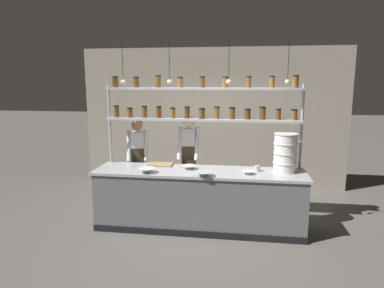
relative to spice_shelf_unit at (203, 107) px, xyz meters
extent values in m
plane|color=#5B5651|center=(-0.01, -0.33, -1.86)|extent=(40.00, 40.00, 0.00)
cube|color=#9E9384|center=(-0.01, 1.96, -0.38)|extent=(5.62, 0.12, 2.96)
cube|color=slate|center=(-0.01, -0.33, -1.42)|extent=(3.16, 0.72, 0.88)
cube|color=#ADAFB5|center=(-0.01, -0.33, -0.96)|extent=(3.22, 0.76, 0.04)
cube|color=black|center=(-0.01, -0.69, -1.81)|extent=(3.16, 0.03, 0.10)
cylinder|color=#ADAFB5|center=(-1.54, 0.00, -0.75)|extent=(0.04, 0.04, 2.23)
cylinder|color=#ADAFB5|center=(1.52, 0.00, -0.75)|extent=(0.04, 0.04, 2.23)
cube|color=#ADAFB5|center=(-0.01, 0.00, -0.20)|extent=(3.06, 0.28, 0.04)
cylinder|color=brown|center=(-1.41, 0.00, -0.09)|extent=(0.08, 0.08, 0.17)
cylinder|color=black|center=(-1.41, 0.00, 0.00)|extent=(0.08, 0.08, 0.02)
cylinder|color=brown|center=(-1.19, 0.00, -0.11)|extent=(0.08, 0.08, 0.14)
cylinder|color=black|center=(-1.19, 0.00, -0.03)|extent=(0.09, 0.09, 0.02)
cylinder|color=brown|center=(-0.94, 0.00, -0.09)|extent=(0.08, 0.08, 0.17)
cylinder|color=black|center=(-0.94, 0.00, 0.00)|extent=(0.09, 0.09, 0.02)
cylinder|color=brown|center=(-0.71, 0.00, -0.09)|extent=(0.09, 0.09, 0.17)
cylinder|color=black|center=(-0.71, 0.00, 0.00)|extent=(0.09, 0.09, 0.02)
cylinder|color=brown|center=(-0.48, 0.00, -0.10)|extent=(0.08, 0.08, 0.15)
cylinder|color=black|center=(-0.48, 0.00, -0.02)|extent=(0.09, 0.09, 0.02)
cylinder|color=#513314|center=(-0.25, 0.00, -0.10)|extent=(0.08, 0.08, 0.17)
cylinder|color=black|center=(-0.25, 0.00, 0.00)|extent=(0.09, 0.09, 0.02)
cylinder|color=brown|center=(-0.01, 0.00, -0.11)|extent=(0.10, 0.10, 0.15)
cylinder|color=black|center=(-0.01, 0.00, -0.02)|extent=(0.10, 0.10, 0.02)
cylinder|color=brown|center=(0.22, 0.00, -0.09)|extent=(0.09, 0.09, 0.17)
cylinder|color=black|center=(0.22, 0.00, 0.00)|extent=(0.09, 0.09, 0.02)
cylinder|color=brown|center=(0.46, 0.00, -0.10)|extent=(0.09, 0.09, 0.16)
cylinder|color=black|center=(0.46, 0.00, -0.01)|extent=(0.09, 0.09, 0.02)
cylinder|color=#513314|center=(0.70, 0.00, -0.11)|extent=(0.10, 0.10, 0.14)
cylinder|color=black|center=(0.70, 0.00, -0.03)|extent=(0.10, 0.10, 0.02)
cylinder|color=brown|center=(0.93, 0.00, -0.09)|extent=(0.10, 0.10, 0.18)
cylinder|color=black|center=(0.93, 0.00, 0.01)|extent=(0.10, 0.10, 0.02)
cylinder|color=brown|center=(1.17, 0.00, -0.11)|extent=(0.08, 0.08, 0.15)
cylinder|color=black|center=(1.17, 0.00, -0.02)|extent=(0.08, 0.08, 0.02)
cylinder|color=brown|center=(1.40, 0.00, -0.11)|extent=(0.10, 0.10, 0.14)
cylinder|color=black|center=(1.40, 0.00, -0.03)|extent=(0.10, 0.10, 0.02)
cube|color=#ADAFB5|center=(-0.01, 0.00, 0.29)|extent=(3.06, 0.28, 0.04)
cylinder|color=#513314|center=(-1.42, 0.00, 0.38)|extent=(0.10, 0.10, 0.15)
cylinder|color=black|center=(-1.42, 0.00, 0.47)|extent=(0.10, 0.10, 0.02)
cylinder|color=#513314|center=(-1.07, 0.00, 0.38)|extent=(0.09, 0.09, 0.15)
cylinder|color=black|center=(-1.07, 0.00, 0.47)|extent=(0.09, 0.09, 0.02)
cylinder|color=brown|center=(-0.71, 0.00, 0.39)|extent=(0.09, 0.09, 0.17)
cylinder|color=black|center=(-0.71, 0.00, 0.49)|extent=(0.09, 0.09, 0.02)
cylinder|color=brown|center=(-0.36, 0.00, 0.38)|extent=(0.10, 0.10, 0.14)
cylinder|color=black|center=(-0.36, 0.00, 0.46)|extent=(0.10, 0.10, 0.02)
cylinder|color=brown|center=(-0.01, 0.00, 0.38)|extent=(0.09, 0.09, 0.15)
cylinder|color=black|center=(-0.01, 0.00, 0.47)|extent=(0.09, 0.09, 0.02)
cylinder|color=brown|center=(0.35, 0.00, 0.38)|extent=(0.10, 0.10, 0.15)
cylinder|color=black|center=(0.35, 0.00, 0.46)|extent=(0.10, 0.10, 0.02)
cylinder|color=brown|center=(0.70, 0.00, 0.38)|extent=(0.08, 0.08, 0.15)
cylinder|color=black|center=(0.70, 0.00, 0.47)|extent=(0.09, 0.09, 0.02)
cylinder|color=brown|center=(1.05, 0.00, 0.38)|extent=(0.08, 0.08, 0.15)
cylinder|color=black|center=(1.05, 0.00, 0.47)|extent=(0.08, 0.08, 0.02)
cylinder|color=brown|center=(1.39, 0.00, 0.39)|extent=(0.10, 0.10, 0.16)
cylinder|color=black|center=(1.39, 0.00, 0.48)|extent=(0.10, 0.10, 0.02)
cylinder|color=black|center=(-1.24, 0.26, -1.47)|extent=(0.11, 0.11, 0.79)
cylinder|color=black|center=(-1.09, 0.29, -1.47)|extent=(0.11, 0.11, 0.79)
cube|color=#473828|center=(-1.16, 0.27, -0.90)|extent=(0.25, 0.22, 0.34)
cube|color=white|center=(-1.16, 0.27, -0.59)|extent=(0.26, 0.23, 0.28)
sphere|color=#A37A5B|center=(-1.16, 0.27, -0.33)|extent=(0.21, 0.21, 0.21)
cylinder|color=white|center=(-1.29, 0.18, -0.69)|extent=(0.12, 0.25, 0.52)
cylinder|color=white|center=(-1.01, 0.25, -0.69)|extent=(0.12, 0.25, 0.52)
cylinder|color=black|center=(-0.34, 0.25, -1.44)|extent=(0.11, 0.11, 0.84)
cylinder|color=black|center=(-0.18, 0.25, -1.44)|extent=(0.11, 0.11, 0.84)
cube|color=#473828|center=(-0.26, 0.25, -0.85)|extent=(0.22, 0.17, 0.36)
cube|color=white|center=(-0.26, 0.25, -0.52)|extent=(0.22, 0.18, 0.30)
sphere|color=beige|center=(-0.26, 0.25, -0.24)|extent=(0.22, 0.22, 0.22)
cylinder|color=white|center=(-0.40, 0.19, -0.62)|extent=(0.07, 0.26, 0.55)
cylinder|color=white|center=(-0.11, 0.19, -0.62)|extent=(0.07, 0.26, 0.55)
cylinder|color=white|center=(1.27, -0.21, -0.88)|extent=(0.33, 0.33, 0.13)
cylinder|color=silver|center=(1.27, -0.21, -0.80)|extent=(0.35, 0.35, 0.01)
cylinder|color=white|center=(1.27, -0.21, -0.73)|extent=(0.33, 0.33, 0.13)
cylinder|color=silver|center=(1.27, -0.21, -0.66)|extent=(0.35, 0.35, 0.01)
cylinder|color=white|center=(1.27, -0.21, -0.58)|extent=(0.33, 0.33, 0.13)
cylinder|color=silver|center=(1.27, -0.21, -0.51)|extent=(0.35, 0.35, 0.01)
cylinder|color=white|center=(1.27, -0.21, -0.44)|extent=(0.33, 0.33, 0.13)
cylinder|color=silver|center=(1.27, -0.21, -0.37)|extent=(0.35, 0.35, 0.01)
cube|color=#A88456|center=(-0.68, -0.08, -0.93)|extent=(0.40, 0.26, 0.02)
cylinder|color=#B2B7BC|center=(0.10, -0.65, -0.94)|extent=(0.11, 0.11, 0.01)
cone|color=#B2B7BC|center=(0.10, -0.65, -0.91)|extent=(0.25, 0.25, 0.07)
cylinder|color=white|center=(-0.18, -0.27, -0.94)|extent=(0.10, 0.10, 0.01)
cone|color=white|center=(-0.18, -0.27, -0.91)|extent=(0.22, 0.22, 0.06)
cylinder|color=silver|center=(-0.77, -0.57, -0.94)|extent=(0.12, 0.12, 0.01)
cone|color=silver|center=(-0.77, -0.57, -0.91)|extent=(0.26, 0.26, 0.07)
cylinder|color=white|center=(0.73, -0.44, -0.94)|extent=(0.08, 0.08, 0.01)
cone|color=white|center=(0.73, -0.44, -0.92)|extent=(0.18, 0.18, 0.05)
cylinder|color=#B2B7BC|center=(0.87, -0.25, -0.90)|extent=(0.09, 0.09, 0.09)
cylinder|color=black|center=(-1.17, -0.33, 0.72)|extent=(0.01, 0.01, 0.66)
sphere|color=#F9E5B2|center=(-1.17, -0.33, 0.39)|extent=(0.07, 0.07, 0.07)
cylinder|color=black|center=(-0.46, -0.33, 0.72)|extent=(0.01, 0.01, 0.66)
sphere|color=#F9E5B2|center=(-0.46, -0.33, 0.39)|extent=(0.07, 0.07, 0.07)
cylinder|color=black|center=(0.41, -0.33, 0.72)|extent=(0.01, 0.01, 0.66)
sphere|color=#F9E5B2|center=(0.41, -0.33, 0.39)|extent=(0.07, 0.07, 0.07)
cylinder|color=black|center=(1.24, -0.33, 0.72)|extent=(0.01, 0.01, 0.66)
sphere|color=#F9E5B2|center=(1.24, -0.33, 0.39)|extent=(0.07, 0.07, 0.07)
camera|label=1|loc=(0.61, -5.36, 0.39)|focal=32.00mm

